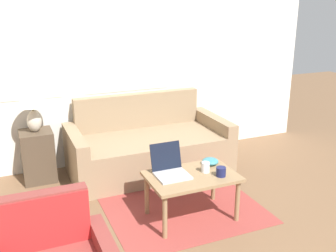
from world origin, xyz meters
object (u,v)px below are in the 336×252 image
(laptop, at_px, (170,168))
(cup_navy, at_px, (221,172))
(couch, at_px, (148,148))
(cup_yellow, at_px, (206,167))
(coffee_table, at_px, (192,181))
(snack_bowl, at_px, (210,161))
(table_lamp, at_px, (32,101))

(laptop, bearing_deg, cup_navy, -28.19)
(couch, distance_m, cup_yellow, 1.25)
(coffee_table, xyz_separation_m, snack_bowl, (0.28, 0.15, 0.09))
(couch, height_order, laptop, couch)
(laptop, distance_m, snack_bowl, 0.47)
(cup_navy, relative_size, cup_yellow, 0.92)
(laptop, relative_size, snack_bowl, 2.06)
(laptop, relative_size, cup_navy, 3.67)
(coffee_table, height_order, cup_yellow, cup_yellow)
(cup_yellow, bearing_deg, laptop, 165.38)
(cup_navy, distance_m, snack_bowl, 0.28)
(table_lamp, bearing_deg, laptop, -51.36)
(coffee_table, relative_size, snack_bowl, 5.17)
(coffee_table, bearing_deg, couch, 89.40)
(couch, relative_size, laptop, 5.68)
(couch, xyz_separation_m, coffee_table, (-0.01, -1.23, 0.11))
(cup_yellow, xyz_separation_m, snack_bowl, (0.13, 0.14, -0.02))
(table_lamp, distance_m, snack_bowl, 2.05)
(cup_navy, distance_m, cup_yellow, 0.16)
(couch, relative_size, snack_bowl, 11.69)
(cup_yellow, bearing_deg, snack_bowl, 47.36)
(cup_yellow, relative_size, snack_bowl, 0.61)
(coffee_table, relative_size, cup_navy, 9.22)
(couch, height_order, snack_bowl, couch)
(coffee_table, relative_size, laptop, 2.51)
(couch, height_order, cup_navy, couch)
(couch, bearing_deg, laptop, -99.66)
(table_lamp, relative_size, cup_navy, 5.63)
(table_lamp, bearing_deg, cup_navy, -46.40)
(cup_yellow, bearing_deg, table_lamp, 134.51)
(table_lamp, relative_size, snack_bowl, 3.15)
(couch, xyz_separation_m, cup_navy, (0.22, -1.36, 0.21))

